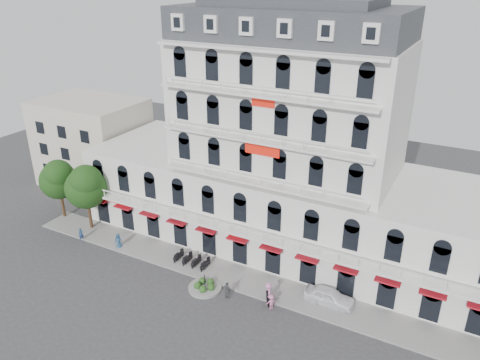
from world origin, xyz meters
The scene contains 14 objects.
ground centered at (0.00, 0.00, 0.00)m, with size 120.00×120.00×0.00m, color #38383A.
sidewalk centered at (0.00, 9.00, 0.08)m, with size 53.00×4.00×0.16m, color gray.
main_building centered at (0.00, 18.00, 9.96)m, with size 45.00×15.00×25.80m.
flank_building_west centered at (-30.00, 20.00, 6.00)m, with size 14.00×10.00×12.00m, color beige.
traffic_island centered at (-3.00, 6.00, 0.26)m, with size 3.20×3.20×1.60m.
parked_scooter_row centered at (-6.35, 8.80, 0.00)m, with size 4.40×1.80×1.10m, color black, non-canonical shape.
tree_west_outer centered at (-25.95, 9.98, 5.35)m, with size 4.50×4.48×7.76m.
tree_west_inner centered at (-20.95, 9.48, 5.68)m, with size 4.76×4.76×8.25m.
parked_car centered at (8.21, 9.50, 0.79)m, with size 1.86×4.63×1.58m, color white.
rider_center centered at (3.23, 7.00, 1.11)m, with size 1.04×1.56×2.12m.
pedestrian_left centered at (-15.22, 7.72, 0.87)m, with size 0.85×0.56×1.75m, color navy.
pedestrian_mid centered at (-0.41, 5.81, 0.87)m, with size 1.02×0.43×1.75m, color #525459.
pedestrian_right centered at (3.81, 6.36, 0.75)m, with size 0.97×0.56×1.50m, color pink.
pedestrian_far centered at (-20.00, 6.93, 0.77)m, with size 0.56×0.37×1.53m, color navy.
Camera 1 is at (17.29, -24.80, 27.89)m, focal length 35.00 mm.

